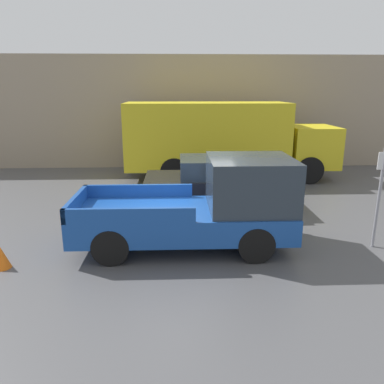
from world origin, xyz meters
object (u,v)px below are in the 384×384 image
(parking_sign, at_px, (380,193))
(traffic_cone, at_px, (1,257))
(delivery_truck, at_px, (222,138))
(car, at_px, (215,183))
(pickup_truck, at_px, (207,206))
(newspaper_box, at_px, (283,157))

(parking_sign, bearing_deg, traffic_cone, -174.71)
(delivery_truck, bearing_deg, parking_sign, -68.91)
(car, xyz_separation_m, traffic_cone, (-4.87, -3.87, -0.59))
(pickup_truck, bearing_deg, newspaper_box, 64.40)
(car, relative_size, delivery_truck, 0.49)
(car, height_order, traffic_cone, car)
(parking_sign, xyz_separation_m, traffic_cone, (-8.39, -0.78, -1.11))
(pickup_truck, relative_size, traffic_cone, 10.33)
(car, distance_m, newspaper_box, 7.49)
(parking_sign, distance_m, traffic_cone, 8.49)
(parking_sign, height_order, newspaper_box, parking_sign)
(car, height_order, newspaper_box, car)
(car, distance_m, parking_sign, 4.71)
(pickup_truck, bearing_deg, delivery_truck, 80.43)
(pickup_truck, relative_size, parking_sign, 2.11)
(newspaper_box, bearing_deg, parking_sign, -92.68)
(newspaper_box, xyz_separation_m, traffic_cone, (-8.83, -10.22, -0.24))
(pickup_truck, distance_m, traffic_cone, 4.58)
(delivery_truck, distance_m, parking_sign, 7.77)
(parking_sign, distance_m, newspaper_box, 9.50)
(pickup_truck, relative_size, delivery_truck, 0.59)
(car, distance_m, delivery_truck, 4.30)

